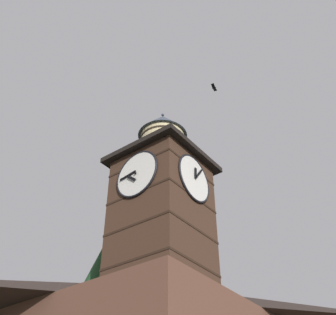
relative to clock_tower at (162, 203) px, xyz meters
name	(u,v)px	position (x,y,z in m)	size (l,w,h in m)	color
clock_tower	(162,203)	(0.00, 0.00, 0.00)	(4.22, 4.22, 9.64)	#422B1E
flying_bird_low	(214,88)	(-3.68, 1.20, 9.79)	(0.71, 0.33, 0.14)	black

